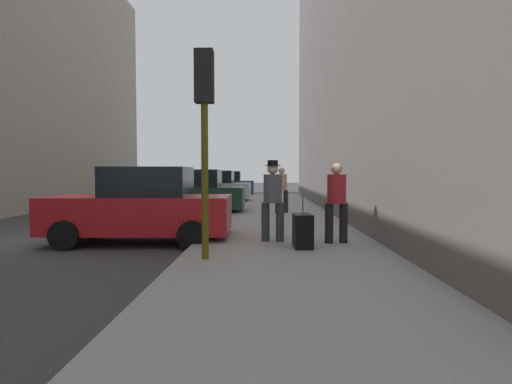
% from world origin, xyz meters
% --- Properties ---
extents(ground_plane, '(120.00, 120.00, 0.00)m').
position_xyz_m(ground_plane, '(0.00, 0.00, 0.00)').
color(ground_plane, '#38383A').
extents(sidewalk, '(4.00, 40.00, 0.15)m').
position_xyz_m(sidewalk, '(6.00, 0.00, 0.07)').
color(sidewalk, gray).
rests_on(sidewalk, ground_plane).
extents(parked_red_hatchback, '(4.24, 2.14, 1.79)m').
position_xyz_m(parked_red_hatchback, '(2.65, -0.19, 0.85)').
color(parked_red_hatchback, '#B2191E').
rests_on(parked_red_hatchback, ground_plane).
extents(parked_dark_green_sedan, '(4.20, 2.06, 1.79)m').
position_xyz_m(parked_dark_green_sedan, '(2.65, 6.19, 0.85)').
color(parked_dark_green_sedan, '#193828').
rests_on(parked_dark_green_sedan, ground_plane).
extents(parked_silver_sedan, '(4.22, 2.10, 1.79)m').
position_xyz_m(parked_silver_sedan, '(2.65, 12.50, 0.85)').
color(parked_silver_sedan, '#B7BABF').
rests_on(parked_silver_sedan, ground_plane).
extents(parked_blue_sedan, '(4.25, 2.16, 1.79)m').
position_xyz_m(parked_blue_sedan, '(2.65, 19.04, 0.85)').
color(parked_blue_sedan, navy).
rests_on(parked_blue_sedan, ground_plane).
extents(fire_hydrant, '(0.42, 0.22, 0.70)m').
position_xyz_m(fire_hydrant, '(4.45, 7.82, 0.50)').
color(fire_hydrant, red).
rests_on(fire_hydrant, sidewalk).
extents(traffic_light, '(0.32, 0.32, 3.60)m').
position_xyz_m(traffic_light, '(4.50, -2.60, 2.76)').
color(traffic_light, '#514C0F').
rests_on(traffic_light, sidewalk).
extents(pedestrian_with_beanie, '(0.52, 0.46, 1.78)m').
position_xyz_m(pedestrian_with_beanie, '(5.71, -0.78, 1.14)').
color(pedestrian_with_beanie, '#333338').
rests_on(pedestrian_with_beanie, sidewalk).
extents(pedestrian_in_red_jacket, '(0.52, 0.46, 1.71)m').
position_xyz_m(pedestrian_in_red_jacket, '(7.07, -0.95, 1.10)').
color(pedestrian_in_red_jacket, black).
rests_on(pedestrian_in_red_jacket, sidewalk).
extents(pedestrian_in_tan_coat, '(0.52, 0.45, 1.71)m').
position_xyz_m(pedestrian_in_tan_coat, '(6.17, 5.67, 1.10)').
color(pedestrian_in_tan_coat, black).
rests_on(pedestrian_in_tan_coat, sidewalk).
extents(rolling_suitcase, '(0.39, 0.58, 1.04)m').
position_xyz_m(rolling_suitcase, '(6.30, -1.54, 0.49)').
color(rolling_suitcase, black).
rests_on(rolling_suitcase, sidewalk).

